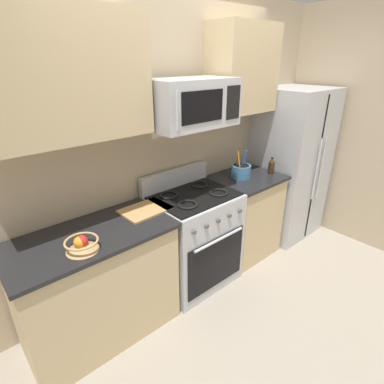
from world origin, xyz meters
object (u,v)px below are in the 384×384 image
Objects in this scene: range_oven at (194,238)px; utensil_crock at (241,171)px; fruit_basket at (82,244)px; refrigerator at (289,165)px; microwave at (192,103)px; cutting_board at (145,210)px; bottle_soy at (271,166)px.

range_oven is 3.55× the size of utensil_crock.
refrigerator is at bearing 2.92° from fruit_basket.
range_oven is 1.24m from microwave.
utensil_crock is at bearing 5.87° from fruit_basket.
cutting_board is (-0.48, 0.02, -0.80)m from microwave.
fruit_basket is at bearing -172.18° from range_oven.
microwave is 4.14× the size of bottle_soy.
range_oven is at bearing 7.82° from fruit_basket.
range_oven is at bearing -6.00° from cutting_board.
utensil_crock is at bearing 0.46° from microwave.
refrigerator reaches higher than fruit_basket.
bottle_soy is (-0.50, -0.09, 0.12)m from refrigerator.
microwave is 2.40× the size of utensil_crock.
microwave is 3.41× the size of fruit_basket.
range_oven is at bearing 179.35° from refrigerator.
refrigerator is 1.73m from microwave.
fruit_basket is 2.10m from bottle_soy.
refrigerator is 2.60m from fruit_basket.
range_oven is 2.82× the size of cutting_board.
bottle_soy is (0.33, -0.14, 0.01)m from utensil_crock.
microwave reaches higher than refrigerator.
utensil_crock is 1.42× the size of fruit_basket.
refrigerator is 4.52× the size of cutting_board.
refrigerator is at bearing -3.36° from utensil_crock.
microwave reaches higher than bottle_soy.
microwave is 1.00m from utensil_crock.
microwave is 1.34m from fruit_basket.
microwave is (-0.00, 0.03, 1.24)m from range_oven.
refrigerator reaches higher than bottle_soy.
cutting_board is (-1.98, 0.07, 0.04)m from refrigerator.
microwave is at bearing 9.17° from fruit_basket.
bottle_soy is (2.10, 0.04, 0.03)m from fruit_basket.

